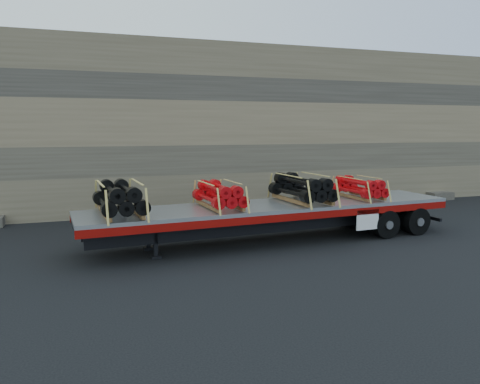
% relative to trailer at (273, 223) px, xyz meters
% --- Properties ---
extents(ground, '(120.00, 120.00, 0.00)m').
position_rel_trailer_xyz_m(ground, '(-0.86, 0.53, -0.59)').
color(ground, black).
rests_on(ground, ground).
extents(rock_wall, '(44.00, 3.00, 7.00)m').
position_rel_trailer_xyz_m(rock_wall, '(-0.86, 7.03, 2.91)').
color(rock_wall, '#7A6B54').
rests_on(rock_wall, ground).
extents(trailer, '(11.87, 2.99, 1.18)m').
position_rel_trailer_xyz_m(trailer, '(0.00, 0.00, 0.00)').
color(trailer, '#B1B3B9').
rests_on(trailer, ground).
extents(bundle_front, '(1.33, 2.44, 0.84)m').
position_rel_trailer_xyz_m(bundle_front, '(-4.62, -0.29, 1.01)').
color(bundle_front, black).
rests_on(bundle_front, trailer).
extents(bundle_midfront, '(1.15, 2.11, 0.73)m').
position_rel_trailer_xyz_m(bundle_midfront, '(-1.77, -0.11, 0.95)').
color(bundle_midfront, red).
rests_on(bundle_midfront, trailer).
extents(bundle_midrear, '(1.32, 2.42, 0.83)m').
position_rel_trailer_xyz_m(bundle_midrear, '(0.99, 0.06, 1.00)').
color(bundle_midrear, black).
rests_on(bundle_midrear, trailer).
extents(bundle_rear, '(1.06, 1.95, 0.67)m').
position_rel_trailer_xyz_m(bundle_rear, '(3.18, 0.20, 0.92)').
color(bundle_rear, red).
rests_on(bundle_rear, trailer).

